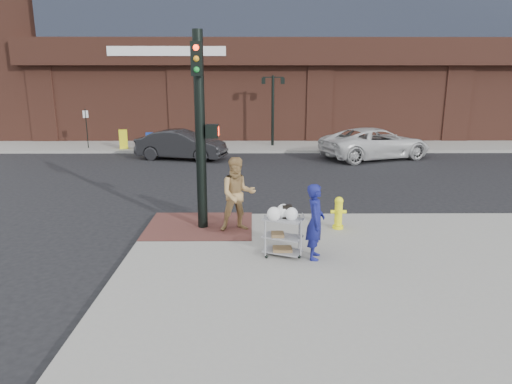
{
  "coord_description": "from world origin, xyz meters",
  "views": [
    {
      "loc": [
        0.83,
        -10.77,
        4.01
      ],
      "look_at": [
        0.91,
        0.24,
        1.25
      ],
      "focal_mm": 32.0,
      "sensor_mm": 36.0,
      "label": 1
    }
  ],
  "objects_px": {
    "woman_blue": "(315,222)",
    "utility_cart": "(283,233)",
    "fire_hydrant": "(339,212)",
    "sedan_dark": "(181,145)",
    "minivan_white": "(376,143)",
    "pedestrian_tan": "(238,194)",
    "traffic_signal_pole": "(201,126)",
    "lamp_post": "(273,103)"
  },
  "relations": [
    {
      "from": "pedestrian_tan",
      "to": "minivan_white",
      "type": "height_order",
      "value": "pedestrian_tan"
    },
    {
      "from": "lamp_post",
      "to": "woman_blue",
      "type": "distance_m",
      "value": 17.44
    },
    {
      "from": "pedestrian_tan",
      "to": "minivan_white",
      "type": "xyz_separation_m",
      "value": [
        6.64,
        11.69,
        -0.33
      ]
    },
    {
      "from": "traffic_signal_pole",
      "to": "utility_cart",
      "type": "relative_size",
      "value": 4.31
    },
    {
      "from": "minivan_white",
      "to": "utility_cart",
      "type": "relative_size",
      "value": 4.87
    },
    {
      "from": "pedestrian_tan",
      "to": "utility_cart",
      "type": "height_order",
      "value": "pedestrian_tan"
    },
    {
      "from": "woman_blue",
      "to": "utility_cart",
      "type": "height_order",
      "value": "woman_blue"
    },
    {
      "from": "utility_cart",
      "to": "lamp_post",
      "type": "bearing_deg",
      "value": 88.29
    },
    {
      "from": "woman_blue",
      "to": "sedan_dark",
      "type": "xyz_separation_m",
      "value": [
        -4.95,
        13.48,
        -0.25
      ]
    },
    {
      "from": "lamp_post",
      "to": "traffic_signal_pole",
      "type": "bearing_deg",
      "value": -99.24
    },
    {
      "from": "lamp_post",
      "to": "utility_cart",
      "type": "bearing_deg",
      "value": -91.71
    },
    {
      "from": "woman_blue",
      "to": "utility_cart",
      "type": "relative_size",
      "value": 1.44
    },
    {
      "from": "minivan_white",
      "to": "traffic_signal_pole",
      "type": "bearing_deg",
      "value": 126.21
    },
    {
      "from": "sedan_dark",
      "to": "utility_cart",
      "type": "relative_size",
      "value": 3.87
    },
    {
      "from": "fire_hydrant",
      "to": "sedan_dark",
      "type": "bearing_deg",
      "value": 117.03
    },
    {
      "from": "minivan_white",
      "to": "fire_hydrant",
      "type": "bearing_deg",
      "value": 140.51
    },
    {
      "from": "lamp_post",
      "to": "traffic_signal_pole",
      "type": "xyz_separation_m",
      "value": [
        -2.48,
        -15.23,
        0.21
      ]
    },
    {
      "from": "woman_blue",
      "to": "minivan_white",
      "type": "height_order",
      "value": "woman_blue"
    },
    {
      "from": "woman_blue",
      "to": "sedan_dark",
      "type": "bearing_deg",
      "value": 30.03
    },
    {
      "from": "traffic_signal_pole",
      "to": "sedan_dark",
      "type": "xyz_separation_m",
      "value": [
        -2.29,
        11.34,
        -2.09
      ]
    },
    {
      "from": "fire_hydrant",
      "to": "utility_cart",
      "type": "bearing_deg",
      "value": -130.31
    },
    {
      "from": "traffic_signal_pole",
      "to": "woman_blue",
      "type": "distance_m",
      "value": 3.88
    },
    {
      "from": "traffic_signal_pole",
      "to": "sedan_dark",
      "type": "relative_size",
      "value": 1.11
    },
    {
      "from": "woman_blue",
      "to": "utility_cart",
      "type": "bearing_deg",
      "value": 87.63
    },
    {
      "from": "lamp_post",
      "to": "pedestrian_tan",
      "type": "distance_m",
      "value": 15.59
    },
    {
      "from": "pedestrian_tan",
      "to": "minivan_white",
      "type": "bearing_deg",
      "value": 48.95
    },
    {
      "from": "traffic_signal_pole",
      "to": "woman_blue",
      "type": "xyz_separation_m",
      "value": [
        2.66,
        -2.13,
        -1.84
      ]
    },
    {
      "from": "woman_blue",
      "to": "sedan_dark",
      "type": "distance_m",
      "value": 14.36
    },
    {
      "from": "lamp_post",
      "to": "pedestrian_tan",
      "type": "bearing_deg",
      "value": -95.77
    },
    {
      "from": "lamp_post",
      "to": "fire_hydrant",
      "type": "height_order",
      "value": "lamp_post"
    },
    {
      "from": "woman_blue",
      "to": "sedan_dark",
      "type": "height_order",
      "value": "woman_blue"
    },
    {
      "from": "woman_blue",
      "to": "fire_hydrant",
      "type": "distance_m",
      "value": 2.25
    },
    {
      "from": "fire_hydrant",
      "to": "woman_blue",
      "type": "bearing_deg",
      "value": -113.8
    },
    {
      "from": "sedan_dark",
      "to": "woman_blue",
      "type": "bearing_deg",
      "value": -146.49
    },
    {
      "from": "traffic_signal_pole",
      "to": "woman_blue",
      "type": "height_order",
      "value": "traffic_signal_pole"
    },
    {
      "from": "utility_cart",
      "to": "minivan_white",
      "type": "bearing_deg",
      "value": 67.41
    },
    {
      "from": "pedestrian_tan",
      "to": "utility_cart",
      "type": "distance_m",
      "value": 2.1
    },
    {
      "from": "minivan_white",
      "to": "fire_hydrant",
      "type": "height_order",
      "value": "minivan_white"
    },
    {
      "from": "lamp_post",
      "to": "utility_cart",
      "type": "xyz_separation_m",
      "value": [
        -0.51,
        -17.21,
        -1.94
      ]
    },
    {
      "from": "sedan_dark",
      "to": "fire_hydrant",
      "type": "distance_m",
      "value": 12.86
    },
    {
      "from": "lamp_post",
      "to": "woman_blue",
      "type": "xyz_separation_m",
      "value": [
        0.18,
        -17.36,
        -1.63
      ]
    },
    {
      "from": "traffic_signal_pole",
      "to": "utility_cart",
      "type": "height_order",
      "value": "traffic_signal_pole"
    }
  ]
}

